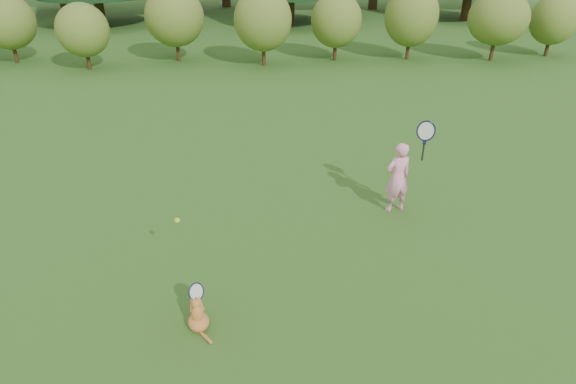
{
  "coord_description": "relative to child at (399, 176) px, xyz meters",
  "views": [
    {
      "loc": [
        -0.44,
        -6.01,
        4.34
      ],
      "look_at": [
        0.2,
        0.8,
        0.7
      ],
      "focal_mm": 30.0,
      "sensor_mm": 36.0,
      "label": 1
    }
  ],
  "objects": [
    {
      "name": "ground",
      "position": [
        -2.17,
        -1.25,
        -0.68
      ],
      "size": [
        100.0,
        100.0,
        0.0
      ],
      "primitive_type": "plane",
      "color": "#205317",
      "rests_on": "ground"
    },
    {
      "name": "shrub_row",
      "position": [
        -2.17,
        11.75,
        0.72
      ],
      "size": [
        28.0,
        3.0,
        2.8
      ],
      "primitive_type": null,
      "color": "olive",
      "rests_on": "ground"
    },
    {
      "name": "child",
      "position": [
        0.0,
        0.0,
        0.0
      ],
      "size": [
        0.74,
        0.44,
        1.93
      ],
      "rotation": [
        0.0,
        0.0,
        3.39
      ],
      "color": "#FF98C0",
      "rests_on": "ground"
    },
    {
      "name": "cat",
      "position": [
        -3.3,
        -2.63,
        -0.45
      ],
      "size": [
        0.37,
        0.65,
        0.61
      ],
      "rotation": [
        0.0,
        0.0,
        0.2
      ],
      "color": "#C87526",
      "rests_on": "ground"
    },
    {
      "name": "tennis_ball",
      "position": [
        -3.59,
        -1.52,
        0.23
      ],
      "size": [
        0.08,
        0.08,
        0.08
      ],
      "color": "#CAE01A",
      "rests_on": "ground"
    }
  ]
}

